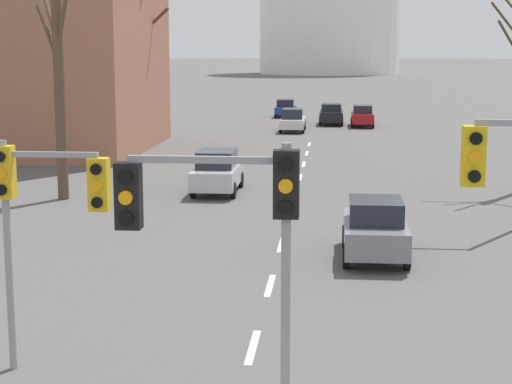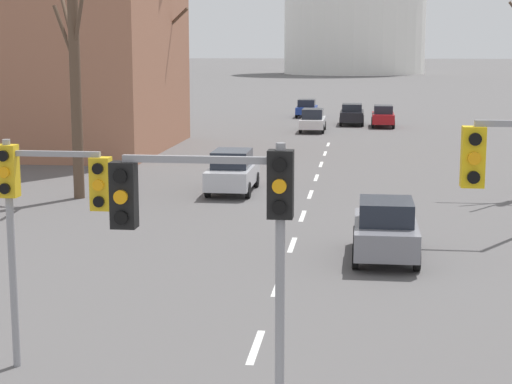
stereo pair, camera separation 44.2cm
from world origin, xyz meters
TOP-DOWN VIEW (x-y plane):
  - lane_stripe_1 at (0.00, 8.05)m, footprint 0.16×2.00m
  - lane_stripe_2 at (0.00, 12.55)m, footprint 0.16×2.00m
  - lane_stripe_3 at (0.00, 17.05)m, footprint 0.16×2.00m
  - lane_stripe_4 at (0.00, 21.55)m, footprint 0.16×2.00m
  - lane_stripe_5 at (0.00, 26.05)m, footprint 0.16×2.00m
  - lane_stripe_6 at (0.00, 30.55)m, footprint 0.16×2.00m
  - lane_stripe_7 at (0.00, 35.05)m, footprint 0.16×2.00m
  - lane_stripe_8 at (0.00, 39.55)m, footprint 0.16×2.00m
  - lane_stripe_9 at (0.00, 44.05)m, footprint 0.16×2.00m
  - traffic_signal_centre_tall at (0.11, 3.48)m, footprint 2.61×0.34m
  - traffic_signal_near_left at (-3.72, 6.47)m, footprint 2.10×0.34m
  - sedan_near_left at (-3.22, 26.17)m, footprint 1.80×4.38m
  - sedan_near_right at (2.75, 15.60)m, footprint 1.82×3.89m
  - sedan_mid_centre at (-1.41, 51.85)m, footprint 1.73×4.44m
  - sedan_far_left at (1.26, 57.37)m, footprint 1.82×4.01m
  - sedan_far_right at (-2.64, 64.31)m, footprint 1.75×3.96m
  - sedan_distant_centre at (3.57, 55.93)m, footprint 1.68×3.92m
  - bare_tree_left_near at (-9.08, 24.11)m, footprint 2.25×2.87m
  - bare_tree_left_far at (-10.70, 42.68)m, footprint 3.52×3.39m

SIDE VIEW (x-z plane):
  - lane_stripe_1 at x=0.00m, z-range 0.00..0.01m
  - lane_stripe_2 at x=0.00m, z-range 0.00..0.01m
  - lane_stripe_3 at x=0.00m, z-range 0.00..0.01m
  - lane_stripe_4 at x=0.00m, z-range 0.00..0.01m
  - lane_stripe_5 at x=0.00m, z-range 0.00..0.01m
  - lane_stripe_6 at x=0.00m, z-range 0.00..0.01m
  - lane_stripe_7 at x=0.00m, z-range 0.00..0.01m
  - lane_stripe_8 at x=0.00m, z-range 0.00..0.01m
  - lane_stripe_9 at x=0.00m, z-range 0.00..0.01m
  - sedan_far_right at x=-2.64m, z-range 0.01..1.51m
  - sedan_mid_centre at x=-1.41m, z-range 0.00..1.62m
  - sedan_distant_centre at x=3.57m, z-range 0.01..1.63m
  - sedan_far_left at x=1.26m, z-range 0.02..1.64m
  - sedan_near_right at x=2.75m, z-range 0.00..1.73m
  - sedan_near_left at x=-3.22m, z-range -0.01..1.76m
  - traffic_signal_near_left at x=-3.72m, z-range 1.10..5.40m
  - traffic_signal_centre_tall at x=0.11m, z-range 1.21..5.86m
  - bare_tree_left_near at x=-9.08m, z-range -0.23..8.83m
  - bare_tree_left_far at x=-10.70m, z-range -0.34..10.26m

